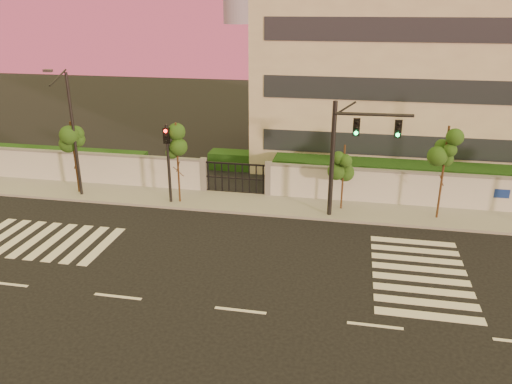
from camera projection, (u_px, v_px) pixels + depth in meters
ground at (240, 311)px, 18.94m from camera, size 120.00×120.00×0.00m
sidewalk at (281, 206)px, 28.55m from camera, size 60.00×3.00×0.15m
perimeter_wall at (286, 181)px, 29.56m from camera, size 60.00×0.36×2.20m
hedge_row at (309, 172)px, 31.97m from camera, size 41.00×4.25×1.80m
institutional_building at (431, 75)px, 35.33m from camera, size 24.40×12.40×12.25m
road_markings at (225, 260)px, 22.67m from camera, size 57.00×7.62×0.02m
street_tree_b at (73, 141)px, 29.42m from camera, size 1.46×1.16×4.50m
street_tree_c at (177, 145)px, 27.83m from camera, size 1.33×1.05×4.81m
street_tree_d at (344, 163)px, 27.11m from camera, size 1.30×1.04×3.82m
street_tree_e at (446, 152)px, 25.56m from camera, size 1.40×1.12×5.17m
traffic_signal_main at (349, 147)px, 25.71m from camera, size 4.01×0.42×6.34m
traffic_signal_secondary at (168, 154)px, 27.96m from camera, size 0.37×0.35×4.72m
streetlight_west at (72, 129)px, 28.55m from camera, size 0.46×1.86×7.72m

